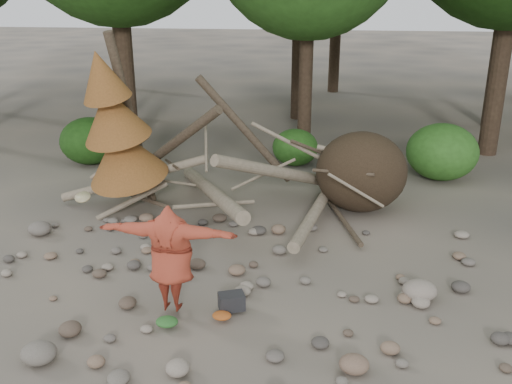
# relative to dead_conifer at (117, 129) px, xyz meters

# --- Properties ---
(ground) EXTENTS (120.00, 120.00, 0.00)m
(ground) POSITION_rel_dead_conifer_xyz_m (3.12, -3.37, -2.11)
(ground) COLOR #514C44
(ground) RESTS_ON ground
(deadfall_pile) EXTENTS (8.55, 5.24, 3.30)m
(deadfall_pile) POSITION_rel_dead_conifer_xyz_m (5.13, 0.87, -1.16)
(deadfall_pile) COLOR #332619
(deadfall_pile) RESTS_ON ground
(dead_conifer) EXTENTS (2.06, 2.16, 4.35)m
(dead_conifer) POSITION_rel_dead_conifer_xyz_m (0.00, 0.00, 0.00)
(dead_conifer) COLOR #4C3F30
(dead_conifer) RESTS_ON ground
(bush_left) EXTENTS (1.80, 1.80, 1.44)m
(bush_left) POSITION_rel_dead_conifer_xyz_m (-2.38, 3.83, -1.39)
(bush_left) COLOR #1D4512
(bush_left) RESTS_ON ground
(bush_mid) EXTENTS (1.40, 1.40, 1.12)m
(bush_mid) POSITION_rel_dead_conifer_xyz_m (3.92, 4.43, -1.55)
(bush_mid) COLOR #265819
(bush_mid) RESTS_ON ground
(bush_right) EXTENTS (2.00, 2.00, 1.60)m
(bush_right) POSITION_rel_dead_conifer_xyz_m (8.12, 3.63, -1.31)
(bush_right) COLOR #306820
(bush_right) RESTS_ON ground
(frisbee_thrower) EXTENTS (2.77, 0.76, 2.02)m
(frisbee_thrower) POSITION_rel_dead_conifer_xyz_m (2.34, -4.16, -1.09)
(frisbee_thrower) COLOR #9C3623
(frisbee_thrower) RESTS_ON ground
(backpack) EXTENTS (0.51, 0.42, 0.29)m
(backpack) POSITION_rel_dead_conifer_xyz_m (3.34, -4.06, -1.97)
(backpack) COLOR black
(backpack) RESTS_ON ground
(cloth_green) EXTENTS (0.37, 0.31, 0.14)m
(cloth_green) POSITION_rel_dead_conifer_xyz_m (2.37, -4.67, -2.04)
(cloth_green) COLOR #295F26
(cloth_green) RESTS_ON ground
(cloth_orange) EXTENTS (0.32, 0.26, 0.12)m
(cloth_orange) POSITION_rel_dead_conifer_xyz_m (3.22, -4.36, -2.05)
(cloth_orange) COLOR #A14D1B
(cloth_orange) RESTS_ON ground
(boulder_front_left) EXTENTS (0.54, 0.48, 0.32)m
(boulder_front_left) POSITION_rel_dead_conifer_xyz_m (0.72, -5.77, -1.95)
(boulder_front_left) COLOR #6B6359
(boulder_front_left) RESTS_ON ground
(boulder_front_right) EXTENTS (0.44, 0.40, 0.26)m
(boulder_front_right) POSITION_rel_dead_conifer_xyz_m (5.36, -5.42, -1.98)
(boulder_front_right) COLOR #795E4C
(boulder_front_right) RESTS_ON ground
(boulder_mid_right) EXTENTS (0.61, 0.55, 0.37)m
(boulder_mid_right) POSITION_rel_dead_conifer_xyz_m (6.58, -3.24, -1.93)
(boulder_mid_right) COLOR gray
(boulder_mid_right) RESTS_ON ground
(boulder_mid_left) EXTENTS (0.52, 0.47, 0.31)m
(boulder_mid_left) POSITION_rel_dead_conifer_xyz_m (-1.43, -1.46, -1.96)
(boulder_mid_left) COLOR #665E56
(boulder_mid_left) RESTS_ON ground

